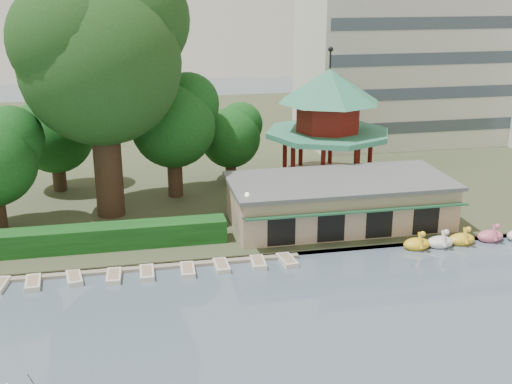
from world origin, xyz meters
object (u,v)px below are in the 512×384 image
object	(u,v)px
big_tree	(102,50)
pavilion	(328,117)
boathouse	(340,201)
dock	(68,272)

from	to	relation	value
big_tree	pavilion	bearing A→B (deg)	10.30
boathouse	pavilion	xyz separation A→B (m)	(2.00, 10.03, 5.11)
big_tree	dock	bearing A→B (deg)	-106.11
pavilion	big_tree	world-z (taller)	big_tree
boathouse	dock	bearing A→B (deg)	-167.76
boathouse	big_tree	size ratio (longest dim) A/B	0.86
boathouse	pavilion	size ratio (longest dim) A/B	1.38
dock	big_tree	size ratio (longest dim) A/B	1.58
boathouse	big_tree	distance (m)	23.30
dock	pavilion	size ratio (longest dim) A/B	2.52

